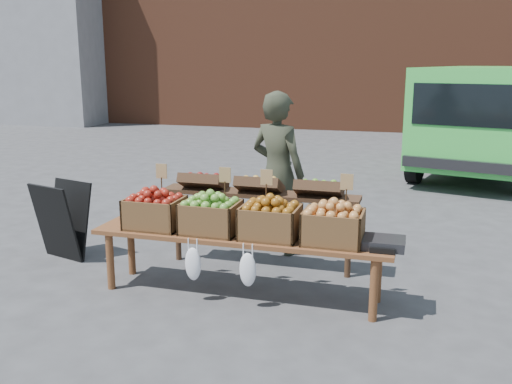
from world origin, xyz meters
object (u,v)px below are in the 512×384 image
(crate_red_apples, at_px, (270,222))
(weighing_scale, at_px, (384,243))
(chalkboard_sign, at_px, (62,220))
(crate_russet_pears, at_px, (211,217))
(crate_green_apples, at_px, (333,227))
(crate_golden_apples, at_px, (155,213))
(delivery_van, at_px, (486,122))
(vendor, at_px, (278,173))
(back_table, at_px, (260,219))
(display_bench, at_px, (240,265))

(crate_red_apples, height_order, weighing_scale, crate_red_apples)
(chalkboard_sign, distance_m, crate_russet_pears, 1.92)
(crate_green_apples, bearing_deg, crate_golden_apples, 180.00)
(delivery_van, bearing_deg, weighing_scale, -86.94)
(crate_green_apples, bearing_deg, vendor, 122.18)
(crate_golden_apples, height_order, crate_russet_pears, same)
(crate_green_apples, bearing_deg, back_table, 139.83)
(chalkboard_sign, relative_size, crate_golden_apples, 1.68)
(chalkboard_sign, relative_size, crate_red_apples, 1.68)
(display_bench, xyz_separation_m, weighing_scale, (1.25, 0.00, 0.33))
(chalkboard_sign, height_order, back_table, back_table)
(delivery_van, bearing_deg, crate_green_apples, -90.41)
(vendor, xyz_separation_m, weighing_scale, (1.24, -1.29, -0.28))
(back_table, height_order, weighing_scale, back_table)
(delivery_van, distance_m, crate_russet_pears, 7.24)
(back_table, bearing_deg, weighing_scale, -29.40)
(vendor, bearing_deg, weighing_scale, 154.04)
(crate_red_apples, bearing_deg, display_bench, 180.00)
(vendor, bearing_deg, chalkboard_sign, 42.38)
(vendor, bearing_deg, back_table, 106.17)
(back_table, relative_size, crate_green_apples, 4.20)
(display_bench, distance_m, weighing_scale, 1.29)
(crate_green_apples, bearing_deg, crate_russet_pears, 180.00)
(vendor, distance_m, display_bench, 1.42)
(display_bench, distance_m, crate_golden_apples, 0.93)
(crate_russet_pears, xyz_separation_m, crate_red_apples, (0.55, 0.00, 0.00))
(crate_russet_pears, bearing_deg, crate_red_apples, 0.00)
(display_bench, xyz_separation_m, crate_green_apples, (0.82, 0.00, 0.42))
(delivery_van, xyz_separation_m, crate_golden_apples, (-3.41, -6.64, -0.28))
(delivery_van, height_order, chalkboard_sign, delivery_van)
(display_bench, bearing_deg, crate_green_apples, 0.00)
(vendor, height_order, crate_green_apples, vendor)
(display_bench, bearing_deg, crate_golden_apples, 180.00)
(delivery_van, bearing_deg, display_bench, -96.84)
(back_table, relative_size, crate_russet_pears, 4.20)
(display_bench, bearing_deg, vendor, 89.42)
(chalkboard_sign, bearing_deg, vendor, 37.85)
(vendor, relative_size, crate_russet_pears, 3.55)
(crate_golden_apples, height_order, crate_red_apples, same)
(weighing_scale, bearing_deg, back_table, 150.60)
(chalkboard_sign, xyz_separation_m, display_bench, (2.13, -0.42, -0.13))
(crate_russet_pears, distance_m, crate_green_apples, 1.10)
(crate_green_apples, bearing_deg, delivery_van, 75.14)
(crate_golden_apples, relative_size, weighing_scale, 1.47)
(crate_russet_pears, xyz_separation_m, crate_green_apples, (1.10, 0.00, 0.00))
(vendor, bearing_deg, crate_green_apples, 142.44)
(delivery_van, relative_size, back_table, 2.10)
(crate_red_apples, xyz_separation_m, crate_green_apples, (0.55, 0.00, 0.00))
(crate_golden_apples, bearing_deg, crate_green_apples, 0.00)
(weighing_scale, bearing_deg, vendor, 133.79)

